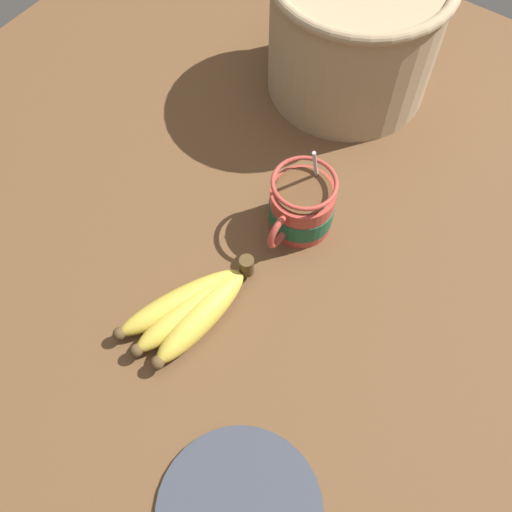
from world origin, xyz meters
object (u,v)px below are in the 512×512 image
Objects in this scene: coffee_mug at (302,207)px; woven_basket at (354,31)px; small_plate at (239,511)px; banana_bunch at (191,309)px.

coffee_mug is 30.05cm from woven_basket.
coffee_mug is at bearing 18.39° from woven_basket.
banana_bunch is at bearing -129.14° from small_plate.
woven_basket is (-27.82, -9.25, 6.57)cm from coffee_mug.
small_plate is (35.74, 15.38, -3.72)cm from coffee_mug.
coffee_mug is 20.71cm from banana_bunch.
coffee_mug reaches higher than small_plate.
banana_bunch is 49.20cm from woven_basket.
coffee_mug is 39.08cm from small_plate.
woven_basket is at bearing -173.32° from banana_bunch.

